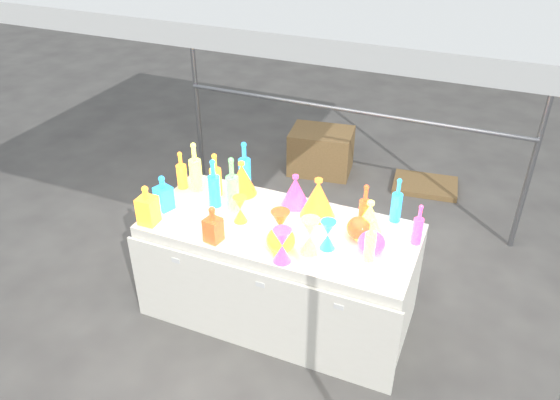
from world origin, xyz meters
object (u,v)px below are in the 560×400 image
at_px(hourglass_0, 280,228).
at_px(bottle_0, 181,170).
at_px(lampshade_0, 242,178).
at_px(globe_0, 281,241).
at_px(decanter_0, 147,205).
at_px(cardboard_box_closed, 321,151).
at_px(display_table, 279,271).

bearing_deg(hourglass_0, bottle_0, 158.88).
height_order(hourglass_0, lampshade_0, lampshade_0).
relative_size(hourglass_0, globe_0, 1.33).
xyz_separation_m(bottle_0, decanter_0, (0.04, -0.48, -0.01)).
distance_m(cardboard_box_closed, lampshade_0, 1.95).
height_order(bottle_0, hourglass_0, bottle_0).
xyz_separation_m(cardboard_box_closed, decanter_0, (-0.38, -2.42, 0.66)).
xyz_separation_m(display_table, decanter_0, (-0.81, -0.29, 0.52)).
height_order(hourglass_0, globe_0, hourglass_0).
distance_m(hourglass_0, globe_0, 0.09).
relative_size(display_table, hourglass_0, 7.66).
height_order(cardboard_box_closed, lampshade_0, lampshade_0).
relative_size(decanter_0, globe_0, 1.55).
bearing_deg(cardboard_box_closed, bottle_0, -110.13).
bearing_deg(lampshade_0, globe_0, -42.61).
bearing_deg(globe_0, cardboard_box_closed, 102.97).
relative_size(bottle_0, hourglass_0, 1.21).
height_order(cardboard_box_closed, decanter_0, decanter_0).
xyz_separation_m(hourglass_0, globe_0, (0.03, -0.07, -0.05)).
xyz_separation_m(cardboard_box_closed, hourglass_0, (0.51, -2.30, 0.64)).
bearing_deg(lampshade_0, hourglass_0, -40.38).
distance_m(bottle_0, decanter_0, 0.48).
relative_size(bottle_0, decanter_0, 1.04).
xyz_separation_m(globe_0, lampshade_0, (-0.52, 0.53, 0.05)).
relative_size(cardboard_box_closed, globe_0, 3.48).
relative_size(hourglass_0, lampshade_0, 0.96).
xyz_separation_m(display_table, lampshade_0, (-0.41, 0.29, 0.50)).
bearing_deg(decanter_0, display_table, 18.45).
relative_size(decanter_0, hourglass_0, 1.16).
bearing_deg(hourglass_0, cardboard_box_closed, 102.60).
xyz_separation_m(bottle_0, hourglass_0, (0.93, -0.36, -0.03)).
distance_m(cardboard_box_closed, hourglass_0, 2.44).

